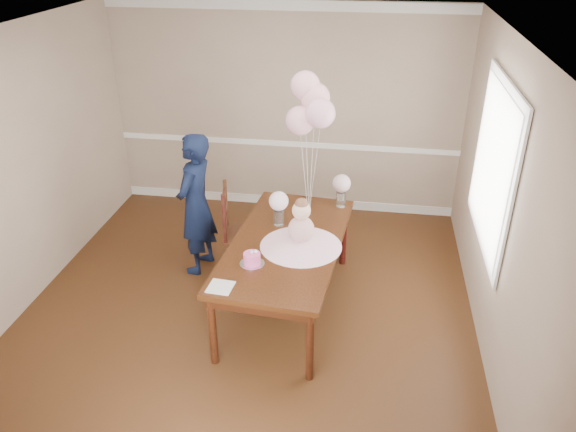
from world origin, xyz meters
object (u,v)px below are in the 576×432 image
Objects in this scene: dining_chair_seat at (245,235)px; dining_table_top at (286,244)px; woman at (196,204)px; birthday_cake at (252,258)px.

dining_table_top is at bearing -58.31° from dining_chair_seat.
woman is at bearing 156.49° from dining_table_top.
dining_chair_seat is 0.63m from woman.
dining_table_top reaches higher than dining_chair_seat.
dining_table_top is 0.85m from dining_chair_seat.
birthday_cake is 0.34× the size of dining_chair_seat.
woman reaches higher than dining_table_top.
birthday_cake reaches higher than dining_chair_seat.
birthday_cake reaches higher than dining_table_top.
dining_chair_seat is (-0.31, 1.03, -0.37)m from birthday_cake.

